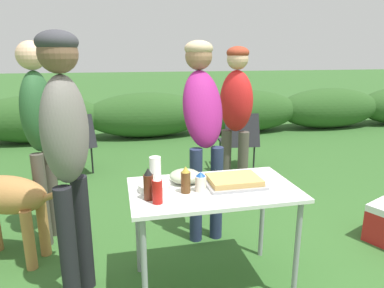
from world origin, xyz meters
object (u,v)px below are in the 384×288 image
(standing_person_with_beanie, at_px, (66,140))
(camp_chair_near_hedge, at_px, (74,141))
(mixing_bowl, at_px, (185,176))
(beer_bottle, at_px, (186,180))
(standing_person_in_red_jacket, at_px, (236,108))
(paper_cup_stack, at_px, (155,169))
(standing_person_in_gray_fleece, at_px, (203,115))
(folding_table, at_px, (213,198))
(camp_chair_green_behind_table, at_px, (239,138))
(ketchup_bottle, at_px, (157,189))
(standing_person_in_olive_jacket, at_px, (39,124))
(mayo_bottle, at_px, (201,182))
(food_tray, at_px, (234,181))
(plate_stack, at_px, (154,187))
(bbq_sauce_bottle, at_px, (148,185))

(standing_person_with_beanie, relative_size, camp_chair_near_hedge, 2.08)
(mixing_bowl, bearing_deg, standing_person_with_beanie, -176.52)
(beer_bottle, height_order, camp_chair_near_hedge, beer_bottle)
(standing_person_with_beanie, bearing_deg, standing_person_in_red_jacket, -26.33)
(paper_cup_stack, xyz_separation_m, standing_person_in_gray_fleece, (0.47, 0.53, 0.27))
(folding_table, height_order, mixing_bowl, mixing_bowl)
(camp_chair_green_behind_table, bearing_deg, standing_person_with_beanie, -125.02)
(standing_person_in_gray_fleece, bearing_deg, camp_chair_green_behind_table, 56.64)
(standing_person_in_gray_fleece, bearing_deg, standing_person_in_red_jacket, 46.87)
(ketchup_bottle, bearing_deg, paper_cup_stack, 85.06)
(ketchup_bottle, relative_size, camp_chair_near_hedge, 0.22)
(ketchup_bottle, xyz_separation_m, standing_person_in_olive_jacket, (-0.83, 1.07, 0.21))
(mayo_bottle, relative_size, standing_person_in_olive_jacket, 0.08)
(food_tray, relative_size, standing_person_with_beanie, 0.22)
(folding_table, bearing_deg, paper_cup_stack, 147.84)
(food_tray, xyz_separation_m, camp_chair_green_behind_table, (0.89, 2.28, -0.30))
(beer_bottle, bearing_deg, camp_chair_green_behind_table, 62.24)
(beer_bottle, height_order, standing_person_in_olive_jacket, standing_person_in_olive_jacket)
(beer_bottle, distance_m, ketchup_bottle, 0.23)
(mixing_bowl, relative_size, mayo_bottle, 1.65)
(plate_stack, xyz_separation_m, camp_chair_near_hedge, (-0.79, 2.59, -0.30))
(plate_stack, relative_size, standing_person_in_gray_fleece, 0.12)
(paper_cup_stack, distance_m, camp_chair_near_hedge, 2.56)
(camp_chair_near_hedge, bearing_deg, beer_bottle, -93.81)
(folding_table, distance_m, standing_person_in_red_jacket, 1.56)
(mixing_bowl, xyz_separation_m, ketchup_bottle, (-0.23, -0.30, 0.04))
(plate_stack, xyz_separation_m, camp_chair_green_behind_table, (1.42, 2.27, -0.30))
(beer_bottle, bearing_deg, plate_stack, 158.40)
(camp_chair_near_hedge, bearing_deg, ketchup_bottle, -98.26)
(standing_person_in_gray_fleece, distance_m, camp_chair_near_hedge, 2.36)
(plate_stack, height_order, camp_chair_green_behind_table, camp_chair_green_behind_table)
(ketchup_bottle, bearing_deg, standing_person_in_gray_fleece, 60.99)
(folding_table, height_order, food_tray, food_tray)
(ketchup_bottle, distance_m, standing_person_with_beanie, 0.63)
(mayo_bottle, distance_m, standing_person_in_red_jacket, 1.60)
(paper_cup_stack, relative_size, beer_bottle, 0.97)
(standing_person_in_gray_fleece, relative_size, standing_person_in_red_jacket, 1.02)
(folding_table, distance_m, camp_chair_green_behind_table, 2.53)
(paper_cup_stack, xyz_separation_m, ketchup_bottle, (-0.03, -0.38, 0.00))
(mixing_bowl, relative_size, camp_chair_green_behind_table, 0.26)
(paper_cup_stack, height_order, beer_bottle, beer_bottle)
(standing_person_in_gray_fleece, bearing_deg, ketchup_bottle, -121.65)
(folding_table, relative_size, beer_bottle, 6.29)
(plate_stack, bearing_deg, ketchup_bottle, -91.29)
(standing_person_in_gray_fleece, xyz_separation_m, camp_chair_near_hedge, (-1.29, 1.87, -0.63))
(standing_person_in_olive_jacket, bearing_deg, folding_table, -109.07)
(beer_bottle, height_order, standing_person_in_red_jacket, standing_person_in_red_jacket)
(folding_table, relative_size, camp_chair_green_behind_table, 1.32)
(mayo_bottle, distance_m, bbq_sauce_bottle, 0.34)
(paper_cup_stack, xyz_separation_m, beer_bottle, (0.16, -0.26, -0.00))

